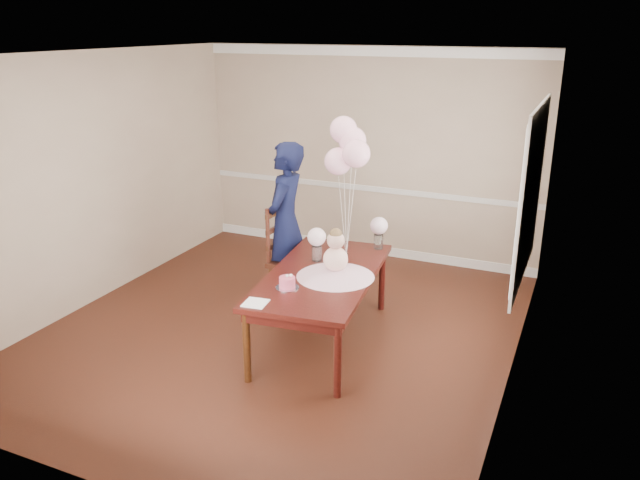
# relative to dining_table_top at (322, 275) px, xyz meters

# --- Properties ---
(floor) EXTENTS (4.50, 5.00, 0.00)m
(floor) POSITION_rel_dining_table_top_xyz_m (-0.48, 0.04, -0.70)
(floor) COLOR black
(floor) RESTS_ON ground
(ceiling) EXTENTS (4.50, 5.00, 0.02)m
(ceiling) POSITION_rel_dining_table_top_xyz_m (-0.48, 0.04, 2.00)
(ceiling) COLOR white
(ceiling) RESTS_ON wall_back
(wall_back) EXTENTS (4.50, 0.02, 2.70)m
(wall_back) POSITION_rel_dining_table_top_xyz_m (-0.48, 2.54, 0.65)
(wall_back) COLOR tan
(wall_back) RESTS_ON floor
(wall_front) EXTENTS (4.50, 0.02, 2.70)m
(wall_front) POSITION_rel_dining_table_top_xyz_m (-0.48, -2.46, 0.65)
(wall_front) COLOR tan
(wall_front) RESTS_ON floor
(wall_left) EXTENTS (0.02, 5.00, 2.70)m
(wall_left) POSITION_rel_dining_table_top_xyz_m (-2.73, 0.04, 0.65)
(wall_left) COLOR tan
(wall_left) RESTS_ON floor
(wall_right) EXTENTS (0.02, 5.00, 2.70)m
(wall_right) POSITION_rel_dining_table_top_xyz_m (1.77, 0.04, 0.65)
(wall_right) COLOR tan
(wall_right) RESTS_ON floor
(chair_rail_trim) EXTENTS (4.50, 0.02, 0.07)m
(chair_rail_trim) POSITION_rel_dining_table_top_xyz_m (-0.48, 2.53, 0.20)
(chair_rail_trim) COLOR silver
(chair_rail_trim) RESTS_ON wall_back
(crown_molding) EXTENTS (4.50, 0.02, 0.12)m
(crown_molding) POSITION_rel_dining_table_top_xyz_m (-0.48, 2.53, 1.93)
(crown_molding) COLOR white
(crown_molding) RESTS_ON wall_back
(baseboard_trim) EXTENTS (4.50, 0.02, 0.12)m
(baseboard_trim) POSITION_rel_dining_table_top_xyz_m (-0.48, 2.53, -0.64)
(baseboard_trim) COLOR white
(baseboard_trim) RESTS_ON floor
(window_frame) EXTENTS (0.02, 1.66, 1.56)m
(window_frame) POSITION_rel_dining_table_top_xyz_m (1.75, 0.54, 0.85)
(window_frame) COLOR white
(window_frame) RESTS_ON wall_right
(window_blinds) EXTENTS (0.01, 1.50, 1.40)m
(window_blinds) POSITION_rel_dining_table_top_xyz_m (1.73, 0.54, 0.85)
(window_blinds) COLOR white
(window_blinds) RESTS_ON wall_right
(dining_table_top) EXTENTS (1.18, 2.02, 0.05)m
(dining_table_top) POSITION_rel_dining_table_top_xyz_m (0.00, 0.00, 0.00)
(dining_table_top) COLOR black
(dining_table_top) RESTS_ON table_leg_fl
(table_apron) EXTENTS (1.07, 1.92, 0.10)m
(table_apron) POSITION_rel_dining_table_top_xyz_m (-0.00, 0.00, -0.07)
(table_apron) COLOR black
(table_apron) RESTS_ON table_leg_fl
(table_leg_fl) EXTENTS (0.07, 0.07, 0.67)m
(table_leg_fl) POSITION_rel_dining_table_top_xyz_m (-0.30, -0.93, -0.36)
(table_leg_fl) COLOR black
(table_leg_fl) RESTS_ON floor
(table_leg_fr) EXTENTS (0.07, 0.07, 0.67)m
(table_leg_fr) POSITION_rel_dining_table_top_xyz_m (0.50, -0.83, -0.36)
(table_leg_fr) COLOR black
(table_leg_fr) RESTS_ON floor
(table_leg_bl) EXTENTS (0.07, 0.07, 0.67)m
(table_leg_bl) POSITION_rel_dining_table_top_xyz_m (-0.50, 0.83, -0.36)
(table_leg_bl) COLOR black
(table_leg_bl) RESTS_ON floor
(table_leg_br) EXTENTS (0.07, 0.07, 0.67)m
(table_leg_br) POSITION_rel_dining_table_top_xyz_m (0.30, 0.93, -0.36)
(table_leg_br) COLOR black
(table_leg_br) RESTS_ON floor
(baby_skirt) EXTENTS (0.81, 0.81, 0.10)m
(baby_skirt) POSITION_rel_dining_table_top_xyz_m (0.15, -0.03, 0.07)
(baby_skirt) COLOR #DAA1B8
(baby_skirt) RESTS_ON dining_table_top
(baby_torso) EXTENTS (0.23, 0.23, 0.23)m
(baby_torso) POSITION_rel_dining_table_top_xyz_m (0.15, -0.03, 0.20)
(baby_torso) COLOR #FFA1B9
(baby_torso) RESTS_ON baby_skirt
(baby_head) EXTENTS (0.16, 0.16, 0.16)m
(baby_head) POSITION_rel_dining_table_top_xyz_m (0.15, -0.03, 0.38)
(baby_head) COLOR tan
(baby_head) RESTS_ON baby_torso
(baby_hair) EXTENTS (0.12, 0.12, 0.12)m
(baby_hair) POSITION_rel_dining_table_top_xyz_m (0.15, -0.03, 0.44)
(baby_hair) COLOR brown
(baby_hair) RESTS_ON baby_head
(cake_platter) EXTENTS (0.23, 0.23, 0.01)m
(cake_platter) POSITION_rel_dining_table_top_xyz_m (-0.14, -0.45, 0.03)
(cake_platter) COLOR silver
(cake_platter) RESTS_ON dining_table_top
(birthday_cake) EXTENTS (0.16, 0.16, 0.10)m
(birthday_cake) POSITION_rel_dining_table_top_xyz_m (-0.14, -0.45, 0.08)
(birthday_cake) COLOR #DA4465
(birthday_cake) RESTS_ON cake_platter
(cake_flower_a) EXTENTS (0.03, 0.03, 0.03)m
(cake_flower_a) POSITION_rel_dining_table_top_xyz_m (-0.14, -0.45, 0.14)
(cake_flower_a) COLOR silver
(cake_flower_a) RESTS_ON birthday_cake
(cake_flower_b) EXTENTS (0.03, 0.03, 0.03)m
(cake_flower_b) POSITION_rel_dining_table_top_xyz_m (-0.11, -0.43, 0.14)
(cake_flower_b) COLOR white
(cake_flower_b) RESTS_ON birthday_cake
(rose_vase_near) EXTENTS (0.11, 0.11, 0.15)m
(rose_vase_near) POSITION_rel_dining_table_top_xyz_m (-0.18, 0.27, 0.10)
(rose_vase_near) COLOR white
(rose_vase_near) RESTS_ON dining_table_top
(roses_near) EXTENTS (0.18, 0.18, 0.18)m
(roses_near) POSITION_rel_dining_table_top_xyz_m (-0.18, 0.27, 0.27)
(roses_near) COLOR silver
(roses_near) RESTS_ON rose_vase_near
(rose_vase_far) EXTENTS (0.11, 0.11, 0.15)m
(rose_vase_far) POSITION_rel_dining_table_top_xyz_m (0.27, 0.86, 0.10)
(rose_vase_far) COLOR silver
(rose_vase_far) RESTS_ON dining_table_top
(roses_far) EXTENTS (0.18, 0.18, 0.18)m
(roses_far) POSITION_rel_dining_table_top_xyz_m (0.27, 0.86, 0.27)
(roses_far) COLOR beige
(roses_far) RESTS_ON rose_vase_far
(napkin) EXTENTS (0.21, 0.21, 0.01)m
(napkin) POSITION_rel_dining_table_top_xyz_m (-0.24, -0.85, 0.03)
(napkin) COLOR white
(napkin) RESTS_ON dining_table_top
(balloon_weight) EXTENTS (0.04, 0.04, 0.02)m
(balloon_weight) POSITION_rel_dining_table_top_xyz_m (0.03, 0.54, 0.03)
(balloon_weight) COLOR #B9B8BD
(balloon_weight) RESTS_ON dining_table_top
(balloon_a) EXTENTS (0.27, 0.27, 0.27)m
(balloon_a) POSITION_rel_dining_table_top_xyz_m (-0.06, 0.53, 0.99)
(balloon_a) COLOR #FFB4CF
(balloon_a) RESTS_ON balloon_ribbon_a
(balloon_b) EXTENTS (0.27, 0.27, 0.27)m
(balloon_b) POSITION_rel_dining_table_top_xyz_m (0.14, 0.50, 1.08)
(balloon_b) COLOR #FFB4CF
(balloon_b) RESTS_ON balloon_ribbon_b
(balloon_c) EXTENTS (0.27, 0.27, 0.27)m
(balloon_c) POSITION_rel_dining_table_top_xyz_m (0.04, 0.64, 1.18)
(balloon_c) COLOR #FFB4D1
(balloon_c) RESTS_ON balloon_ribbon_c
(balloon_d) EXTENTS (0.27, 0.27, 0.27)m
(balloon_d) POSITION_rel_dining_table_top_xyz_m (-0.06, 0.64, 1.28)
(balloon_d) COLOR #FFB4D1
(balloon_d) RESTS_ON balloon_ribbon_d
(balloon_ribbon_a) EXTENTS (0.09, 0.01, 0.80)m
(balloon_ribbon_a) POSITION_rel_dining_table_top_xyz_m (-0.01, 0.53, 0.44)
(balloon_ribbon_a) COLOR white
(balloon_ribbon_a) RESTS_ON balloon_weight
(balloon_ribbon_b) EXTENTS (0.10, 0.04, 0.90)m
(balloon_ribbon_b) POSITION_rel_dining_table_top_xyz_m (0.08, 0.52, 0.49)
(balloon_ribbon_b) COLOR white
(balloon_ribbon_b) RESTS_ON balloon_weight
(balloon_ribbon_c) EXTENTS (0.01, 0.09, 1.00)m
(balloon_ribbon_c) POSITION_rel_dining_table_top_xyz_m (0.04, 0.59, 0.53)
(balloon_ribbon_c) COLOR white
(balloon_ribbon_c) RESTS_ON balloon_weight
(balloon_ribbon_d) EXTENTS (0.09, 0.09, 1.09)m
(balloon_ribbon_d) POSITION_rel_dining_table_top_xyz_m (-0.01, 0.59, 0.58)
(balloon_ribbon_d) COLOR white
(balloon_ribbon_d) RESTS_ON balloon_weight
(dining_chair_seat) EXTENTS (0.51, 0.51, 0.06)m
(dining_chair_seat) POSITION_rel_dining_table_top_xyz_m (-0.61, 0.67, -0.20)
(dining_chair_seat) COLOR black
(dining_chair_seat) RESTS_ON chair_leg_fl
(chair_leg_fl) EXTENTS (0.05, 0.05, 0.47)m
(chair_leg_fl) POSITION_rel_dining_table_top_xyz_m (-0.82, 0.49, -0.46)
(chair_leg_fl) COLOR #351D0E
(chair_leg_fl) RESTS_ON floor
(chair_leg_fr) EXTENTS (0.05, 0.05, 0.47)m
(chair_leg_fr) POSITION_rel_dining_table_top_xyz_m (-0.43, 0.46, -0.46)
(chair_leg_fr) COLOR #341E0E
(chair_leg_fr) RESTS_ON floor
(chair_leg_bl) EXTENTS (0.05, 0.05, 0.47)m
(chair_leg_bl) POSITION_rel_dining_table_top_xyz_m (-0.80, 0.88, -0.46)
(chair_leg_bl) COLOR #3D1A10
(chair_leg_bl) RESTS_ON floor
(chair_leg_br) EXTENTS (0.05, 0.05, 0.47)m
(chair_leg_br) POSITION_rel_dining_table_top_xyz_m (-0.40, 0.86, -0.46)
(chair_leg_br) COLOR #36190E
(chair_leg_br) RESTS_ON floor
(chair_back_post_l) EXTENTS (0.05, 0.05, 0.62)m
(chair_back_post_l) POSITION_rel_dining_table_top_xyz_m (-0.84, 0.49, 0.12)
(chair_back_post_l) COLOR #3E1911
(chair_back_post_l) RESTS_ON dining_chair_seat
(chair_back_post_r) EXTENTS (0.05, 0.05, 0.62)m
(chair_back_post_r) POSITION_rel_dining_table_top_xyz_m (-0.82, 0.88, 0.12)
(chair_back_post_r) COLOR #391F0F
(chair_back_post_r) RESTS_ON dining_chair_seat
(chair_slat_low) EXTENTS (0.06, 0.44, 0.06)m
(chair_slat_low) POSITION_rel_dining_table_top_xyz_m (-0.83, 0.69, -0.02)
(chair_slat_low) COLOR #34180E
(chair_slat_low) RESTS_ON dining_chair_seat
(chair_slat_mid) EXTENTS (0.06, 0.44, 0.06)m
(chair_slat_mid) POSITION_rel_dining_table_top_xyz_m (-0.83, 0.69, 0.16)
(chair_slat_mid) COLOR black
(chair_slat_mid) RESTS_ON dining_chair_seat
(chair_slat_top) EXTENTS (0.06, 0.44, 0.06)m
(chair_slat_top) POSITION_rel_dining_table_top_xyz_m (-0.83, 0.69, 0.34)
(chair_slat_top) COLOR #3B1F10
(chair_slat_top) RESTS_ON dining_chair_seat
(woman) EXTENTS (0.49, 0.69, 1.79)m
(woman) POSITION_rel_dining_table_top_xyz_m (-0.76, 0.75, 0.20)
(woman) COLOR black
(woman) RESTS_ON floor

